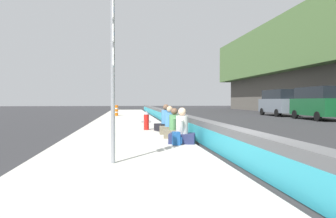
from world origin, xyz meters
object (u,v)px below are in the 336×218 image
object	(u,v)px
seated_person_foreground	(182,132)
seated_person_far	(166,122)
construction_barrel	(115,110)
backpack	(176,139)
seated_person_rear	(170,125)
parked_car_fourth	(318,103)
route_sign_post	(113,67)
fire_hydrant	(146,120)
seated_person_middle	(174,128)
parked_car_midline	(279,102)

from	to	relation	value
seated_person_foreground	seated_person_far	world-z (taller)	seated_person_far
construction_barrel	backpack	bearing A→B (deg)	-172.15
seated_person_rear	construction_barrel	xyz separation A→B (m)	(15.46, 2.79, 0.12)
construction_barrel	parked_car_fourth	world-z (taller)	parked_car_fourth
route_sign_post	fire_hydrant	world-z (taller)	route_sign_post
seated_person_middle	seated_person_foreground	bearing A→B (deg)	-178.82
seated_person_far	fire_hydrant	bearing A→B (deg)	55.77
route_sign_post	seated_person_rear	size ratio (longest dim) A/B	3.16
route_sign_post	parked_car_fourth	bearing A→B (deg)	-44.01
parked_car_midline	fire_hydrant	bearing A→B (deg)	135.88
seated_person_far	backpack	world-z (taller)	seated_person_far
seated_person_foreground	construction_barrel	size ratio (longest dim) A/B	1.20
seated_person_rear	seated_person_far	distance (m)	1.29
seated_person_rear	fire_hydrant	bearing A→B (deg)	24.22
backpack	parked_car_midline	world-z (taller)	parked_car_midline
backpack	parked_car_fourth	world-z (taller)	parked_car_fourth
parked_car_midline	construction_barrel	bearing A→B (deg)	92.50
fire_hydrant	seated_person_middle	distance (m)	3.29
seated_person_foreground	construction_barrel	distance (m)	18.44
seated_person_middle	parked_car_fourth	distance (m)	17.03
seated_person_rear	parked_car_fourth	distance (m)	16.21
fire_hydrant	seated_person_foreground	size ratio (longest dim) A/B	0.77
route_sign_post	parked_car_midline	bearing A→B (deg)	-34.49
parked_car_midline	route_sign_post	bearing A→B (deg)	145.51
seated_person_far	parked_car_fourth	bearing A→B (deg)	-56.81
route_sign_post	fire_hydrant	size ratio (longest dim) A/B	4.09
seated_person_middle	seated_person_far	distance (m)	2.60
seated_person_rear	seated_person_far	world-z (taller)	seated_person_far
fire_hydrant	backpack	world-z (taller)	fire_hydrant
route_sign_post	seated_person_rear	world-z (taller)	route_sign_post
route_sign_post	seated_person_far	distance (m)	7.52
route_sign_post	parked_car_midline	size ratio (longest dim) A/B	0.70
route_sign_post	backpack	size ratio (longest dim) A/B	9.00
route_sign_post	seated_person_rear	xyz separation A→B (m)	(5.74, -2.03, -1.74)
seated_person_rear	construction_barrel	world-z (taller)	seated_person_rear
seated_person_far	parked_car_midline	world-z (taller)	parked_car_midline
seated_person_middle	backpack	xyz separation A→B (m)	(-1.85, 0.22, -0.15)
fire_hydrant	seated_person_rear	bearing A→B (deg)	-155.78
seated_person_rear	seated_person_far	size ratio (longest dim) A/B	0.95
parked_car_fourth	route_sign_post	bearing A→B (deg)	135.99
fire_hydrant	construction_barrel	distance (m)	13.73
parked_car_fourth	fire_hydrant	bearing A→B (deg)	119.76
fire_hydrant	backpack	distance (m)	5.08
seated_person_rear	parked_car_fourth	xyz separation A→B (m)	(9.74, -12.92, 0.86)
parked_car_fourth	backpack	bearing A→B (deg)	134.47
seated_person_far	construction_barrel	size ratio (longest dim) A/B	1.27
route_sign_post	backpack	world-z (taller)	route_sign_post
seated_person_rear	construction_barrel	bearing A→B (deg)	10.23
route_sign_post	seated_person_far	xyz separation A→B (m)	(7.03, -2.04, -1.72)
seated_person_foreground	seated_person_middle	bearing A→B (deg)	1.18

